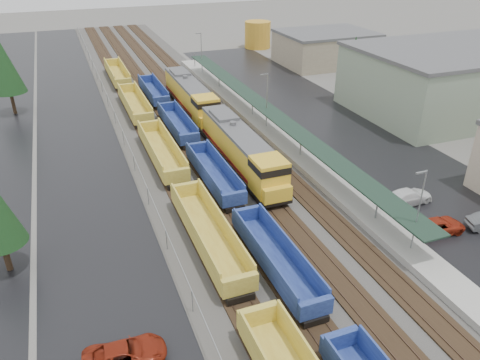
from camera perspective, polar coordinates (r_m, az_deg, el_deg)
The scene contains 17 objects.
ballast_strip at distance 70.77m, azimuth -7.26°, elevation 7.79°, with size 20.00×160.00×0.08m, color #302D2B.
trackbed at distance 70.73m, azimuth -7.27°, elevation 7.88°, with size 14.60×160.00×0.22m.
west_parking_lot at distance 69.08m, azimuth -19.43°, elevation 5.85°, with size 10.00×160.00×0.02m, color black.
east_commuter_lot at distance 69.00m, azimuth 10.48°, elevation 6.98°, with size 16.00×100.00×0.02m, color black.
station_platform at distance 64.53m, azimuth 3.21°, elevation 6.61°, with size 3.00×80.00×8.00m.
chainlink_fence at distance 67.33m, azimuth -14.90°, elevation 7.42°, with size 0.08×160.04×2.02m.
industrial_buildings at distance 76.02m, azimuth 24.86°, elevation 10.20°, with size 32.52×75.30×9.50m.
tree_west_far at distance 77.02m, azimuth -26.78°, elevation 12.26°, with size 4.84×4.84×11.00m.
tree_east at distance 78.30m, azimuth 13.71°, elevation 14.12°, with size 4.40×4.40×10.00m.
locomotive_lead at distance 52.60m, azimuth 0.22°, elevation 3.67°, with size 3.19×21.05×4.77m.
locomotive_trail at distance 71.31m, azimuth -6.00°, elevation 10.13°, with size 3.19×21.05×4.77m.
well_string_yellow at distance 48.03m, azimuth -7.18°, elevation -0.78°, with size 2.85×107.50×2.53m.
well_string_blue at distance 43.84m, azimuth -0.00°, elevation -3.68°, with size 2.61×92.68×2.32m.
storage_tank at distance 114.79m, azimuth 2.16°, elevation 17.29°, with size 6.02×6.02×6.02m, color gold.
parked_car_west_c at distance 32.11m, azimuth -13.84°, elevation -19.93°, with size 5.21×2.40×1.45m, color maroon.
parked_car_east_b at distance 46.07m, azimuth 23.06°, elevation -5.18°, with size 4.91×2.26×1.36m, color #9C2813.
parked_car_east_c at distance 49.72m, azimuth 19.82°, elevation -1.92°, with size 5.29×2.15×1.54m, color white.
Camera 1 is at (-15.40, -4.74, 24.11)m, focal length 35.00 mm.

